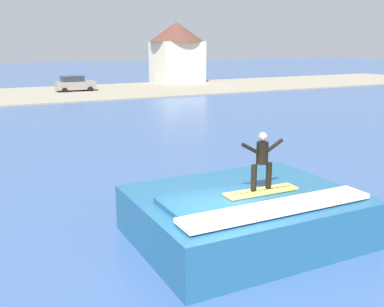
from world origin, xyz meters
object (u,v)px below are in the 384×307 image
Objects in this scene: wave_crest at (245,215)px; house_gabled_white at (177,50)px; surfboard at (261,191)px; surfer at (262,158)px; car_far_shore at (75,84)px.

wave_crest is 0.73× the size of house_gabled_white.
surfer is (0.04, 0.07, 0.92)m from surfboard.
car_far_shore reaches higher than surfboard.
surfer is at bearing -96.02° from car_far_shore.
wave_crest is at bearing -96.38° from car_far_shore.
surfer is 42.90m from car_far_shore.
wave_crest is at bearing 119.47° from surfer.
house_gabled_white is (15.70, 6.01, 3.61)m from car_far_shore.
surfboard is at bearing -68.49° from wave_crest.
surfer reaches higher than wave_crest.
wave_crest is 3.79× the size of surfer.
house_gabled_white is (20.23, 48.71, 3.02)m from surfboard.
surfer is at bearing -112.54° from house_gabled_white.
wave_crest is 2.80× the size of surfboard.
wave_crest is 1.81m from surfer.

